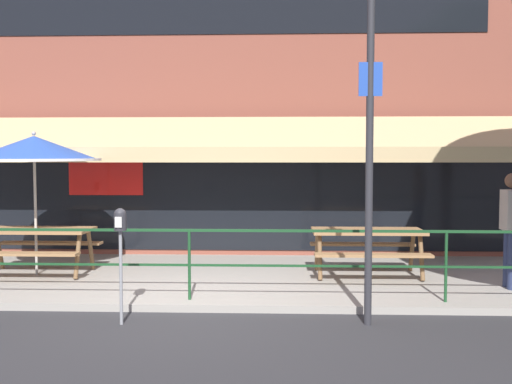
{
  "coord_description": "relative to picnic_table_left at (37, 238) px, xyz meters",
  "views": [
    {
      "loc": [
        1.2,
        -7.33,
        2.0
      ],
      "look_at": [
        0.86,
        1.6,
        1.5
      ],
      "focal_mm": 40.0,
      "sensor_mm": 36.0,
      "label": 1
    }
  ],
  "objects": [
    {
      "name": "ground_plane",
      "position": [
        2.81,
        -1.92,
        -0.71
      ],
      "size": [
        120.0,
        120.0,
        0.0
      ],
      "primitive_type": "plane",
      "color": "#2D2D30"
    },
    {
      "name": "patio_deck",
      "position": [
        2.81,
        0.08,
        -0.66
      ],
      "size": [
        15.0,
        4.0,
        0.1
      ],
      "primitive_type": "cube",
      "color": "#9E998E",
      "rests_on": "ground"
    },
    {
      "name": "restaurant_building",
      "position": [
        2.8,
        2.3,
        2.96
      ],
      "size": [
        15.0,
        1.6,
        7.39
      ],
      "color": "brown",
      "rests_on": "ground"
    },
    {
      "name": "patio_railing",
      "position": [
        2.81,
        -1.62,
        0.09
      ],
      "size": [
        13.84,
        0.04,
        0.97
      ],
      "color": "#194723",
      "rests_on": "patio_deck"
    },
    {
      "name": "picnic_table_left",
      "position": [
        0.0,
        0.0,
        0.0
      ],
      "size": [
        1.8,
        1.42,
        0.76
      ],
      "color": "#997047",
      "rests_on": "patio_deck"
    },
    {
      "name": "picnic_table_centre",
      "position": [
        5.48,
        0.08,
        0.0
      ],
      "size": [
        1.8,
        1.42,
        0.76
      ],
      "color": "#997047",
      "rests_on": "patio_deck"
    },
    {
      "name": "patio_umbrella_left",
      "position": [
        -0.0,
        -0.02,
        1.47
      ],
      "size": [
        2.14,
        2.14,
        2.38
      ],
      "color": "#B7B2A8",
      "rests_on": "patio_deck"
    },
    {
      "name": "pedestrian_walking",
      "position": [
        7.46,
        -0.74,
        0.35
      ],
      "size": [
        0.27,
        0.62,
        1.71
      ],
      "color": "navy",
      "rests_on": "patio_deck"
    },
    {
      "name": "parking_meter_far",
      "position": [
        2.1,
        -2.48,
        0.44
      ],
      "size": [
        0.15,
        0.16,
        1.42
      ],
      "color": "gray",
      "rests_on": "ground"
    },
    {
      "name": "street_sign_pole",
      "position": [
        5.1,
        -2.37,
        1.41
      ],
      "size": [
        0.28,
        0.09,
        4.11
      ],
      "color": "#2D2D33",
      "rests_on": "ground"
    }
  ]
}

